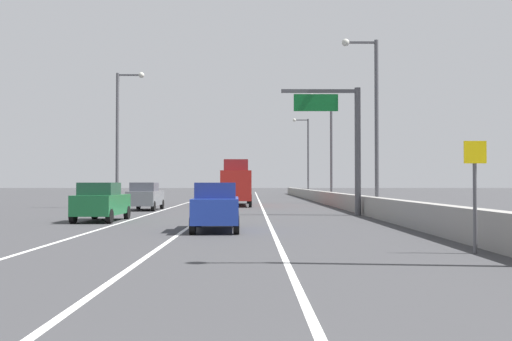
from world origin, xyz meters
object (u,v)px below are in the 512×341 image
at_px(overhead_sign_gantry, 345,135).
at_px(speed_advisory_sign, 475,187).
at_px(lamp_post_left_mid, 121,130).
at_px(car_gray_0, 145,196).
at_px(car_green_3, 101,202).
at_px(lamp_post_right_third, 329,140).
at_px(car_blue_1, 216,207).
at_px(box_truck, 236,184).
at_px(lamp_post_right_second, 372,114).
at_px(car_yellow_2, 224,189).
at_px(lamp_post_right_fourth, 306,152).

relative_size(overhead_sign_gantry, speed_advisory_sign, 2.50).
distance_m(speed_advisory_sign, lamp_post_left_mid, 32.32).
bearing_deg(lamp_post_left_mid, overhead_sign_gantry, -32.28).
height_order(car_gray_0, car_green_3, car_gray_0).
height_order(speed_advisory_sign, lamp_post_right_third, lamp_post_right_third).
bearing_deg(car_blue_1, lamp_post_left_mid, 112.63).
relative_size(car_gray_0, box_truck, 0.46).
xyz_separation_m(lamp_post_right_second, car_yellow_2, (-11.50, 59.82, -4.93)).
bearing_deg(lamp_post_left_mid, car_yellow_2, 83.73).
relative_size(lamp_post_right_third, lamp_post_right_fourth, 1.00).
distance_m(lamp_post_right_third, car_yellow_2, 41.57).
relative_size(lamp_post_right_third, car_green_3, 2.39).
xyz_separation_m(car_yellow_2, car_green_3, (-2.95, -64.70, -0.03)).
relative_size(lamp_post_right_second, lamp_post_right_third, 1.00).
height_order(lamp_post_right_second, box_truck, lamp_post_right_second).
height_order(speed_advisory_sign, lamp_post_right_second, lamp_post_right_second).
height_order(lamp_post_right_second, car_gray_0, lamp_post_right_second).
xyz_separation_m(overhead_sign_gantry, lamp_post_right_third, (1.76, 19.95, 1.18)).
distance_m(overhead_sign_gantry, lamp_post_right_second, 1.97).
bearing_deg(overhead_sign_gantry, lamp_post_right_fourth, 87.69).
bearing_deg(box_truck, lamp_post_right_fourth, 71.46).
distance_m(overhead_sign_gantry, lamp_post_left_mid, 18.29).
xyz_separation_m(overhead_sign_gantry, lamp_post_right_fourth, (1.62, 40.19, 1.18)).
xyz_separation_m(lamp_post_left_mid, car_blue_1, (8.52, -20.44, -4.97)).
height_order(lamp_post_right_second, lamp_post_right_fourth, same).
relative_size(lamp_post_right_third, car_gray_0, 2.35).
distance_m(lamp_post_right_third, car_gray_0, 20.57).
bearing_deg(car_blue_1, lamp_post_right_fourth, 80.48).
xyz_separation_m(speed_advisory_sign, car_green_3, (-13.35, 12.91, -0.81)).
distance_m(car_blue_1, box_truck, 25.69).
distance_m(lamp_post_right_fourth, lamp_post_left_mid, 34.90).
bearing_deg(lamp_post_right_second, car_gray_0, 155.11).
relative_size(car_gray_0, car_yellow_2, 1.06).
bearing_deg(lamp_post_left_mid, box_truck, 31.38).
bearing_deg(overhead_sign_gantry, speed_advisory_sign, -88.60).
bearing_deg(car_blue_1, car_green_3, 137.46).
height_order(overhead_sign_gantry, box_truck, overhead_sign_gantry).
relative_size(lamp_post_left_mid, car_blue_1, 2.28).
bearing_deg(overhead_sign_gantry, lamp_post_right_third, 84.95).
bearing_deg(car_blue_1, car_yellow_2, 92.49).
distance_m(lamp_post_right_second, lamp_post_left_mid, 19.72).
distance_m(overhead_sign_gantry, lamp_post_right_third, 20.06).
xyz_separation_m(lamp_post_right_third, lamp_post_left_mid, (-17.19, -10.20, 0.00)).
height_order(lamp_post_right_second, car_green_3, lamp_post_right_second).
height_order(lamp_post_left_mid, box_truck, lamp_post_left_mid).
distance_m(lamp_post_right_fourth, box_truck, 26.90).
bearing_deg(overhead_sign_gantry, car_yellow_2, 99.50).
bearing_deg(car_green_3, box_truck, 73.24).
xyz_separation_m(speed_advisory_sign, car_yellow_2, (-10.40, 77.61, -0.78)).
bearing_deg(lamp_post_right_third, lamp_post_left_mid, -149.32).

